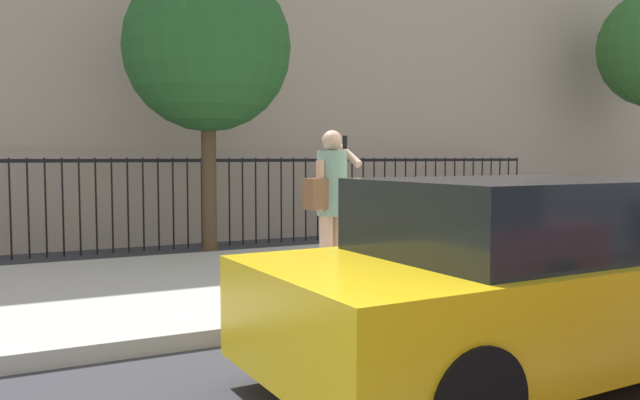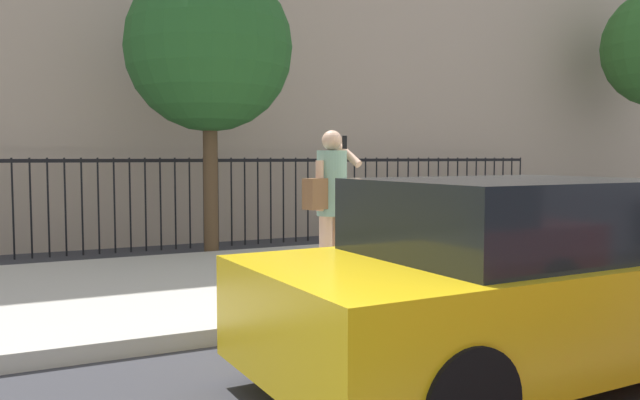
{
  "view_description": "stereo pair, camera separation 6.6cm",
  "coord_description": "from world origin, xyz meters",
  "px_view_note": "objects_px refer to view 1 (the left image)",
  "views": [
    {
      "loc": [
        -4.65,
        -5.16,
        1.61
      ],
      "look_at": [
        -1.28,
        1.5,
        1.11
      ],
      "focal_mm": 36.03,
      "sensor_mm": 36.0,
      "label": 1
    },
    {
      "loc": [
        -4.59,
        -5.19,
        1.61
      ],
      "look_at": [
        -1.28,
        1.5,
        1.11
      ],
      "focal_mm": 36.03,
      "sensor_mm": 36.0,
      "label": 2
    }
  ],
  "objects_px": {
    "street_tree_mid": "(208,49)",
    "pedestrian_on_phone": "(331,196)",
    "street_bench": "(491,213)",
    "taxi_yellow": "(529,281)"
  },
  "relations": [
    {
      "from": "street_tree_mid",
      "to": "pedestrian_on_phone",
      "type": "bearing_deg",
      "value": -83.58
    },
    {
      "from": "pedestrian_on_phone",
      "to": "street_tree_mid",
      "type": "xyz_separation_m",
      "value": [
        -0.38,
        3.36,
        2.1
      ]
    },
    {
      "from": "pedestrian_on_phone",
      "to": "street_bench",
      "type": "xyz_separation_m",
      "value": [
        4.23,
        2.1,
        -0.52
      ]
    },
    {
      "from": "pedestrian_on_phone",
      "to": "street_tree_mid",
      "type": "distance_m",
      "value": 3.98
    },
    {
      "from": "pedestrian_on_phone",
      "to": "street_tree_mid",
      "type": "height_order",
      "value": "street_tree_mid"
    },
    {
      "from": "taxi_yellow",
      "to": "pedestrian_on_phone",
      "type": "distance_m",
      "value": 2.95
    },
    {
      "from": "pedestrian_on_phone",
      "to": "street_bench",
      "type": "distance_m",
      "value": 4.75
    },
    {
      "from": "taxi_yellow",
      "to": "street_tree_mid",
      "type": "xyz_separation_m",
      "value": [
        -0.49,
        6.26,
        2.57
      ]
    },
    {
      "from": "pedestrian_on_phone",
      "to": "street_tree_mid",
      "type": "relative_size",
      "value": 0.38
    },
    {
      "from": "taxi_yellow",
      "to": "street_bench",
      "type": "relative_size",
      "value": 2.66
    }
  ]
}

